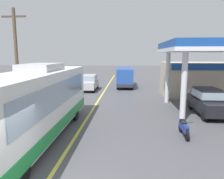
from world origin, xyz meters
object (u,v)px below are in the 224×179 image
at_px(car_at_pump, 208,100).
at_px(minibus_opposing_lane, 125,76).
at_px(pedestrian_by_shop, 194,93).
at_px(car_trailing_behind_bus, 89,82).
at_px(pedestrian_near_pump, 191,95).
at_px(motorcycle_parked_forecourt, 184,128).
at_px(coach_bus_main, 35,105).

relative_size(car_at_pump, minibus_opposing_lane, 0.69).
height_order(pedestrian_by_shop, car_trailing_behind_bus, car_trailing_behind_bus).
xyz_separation_m(pedestrian_near_pump, car_trailing_behind_bus, (-9.61, 7.44, 0.08)).
height_order(car_at_pump, motorcycle_parked_forecourt, car_at_pump).
bearing_deg(minibus_opposing_lane, pedestrian_near_pump, -62.73).
relative_size(car_at_pump, motorcycle_parked_forecourt, 2.33).
bearing_deg(motorcycle_parked_forecourt, pedestrian_near_pump, 71.11).
xyz_separation_m(motorcycle_parked_forecourt, pedestrian_by_shop, (2.74, 7.51, 0.49)).
distance_m(car_at_pump, motorcycle_parked_forecourt, 5.07).
distance_m(minibus_opposing_lane, pedestrian_by_shop, 11.37).
distance_m(minibus_opposing_lane, pedestrian_near_pump, 11.88).
bearing_deg(car_trailing_behind_bus, car_at_pump, -44.44).
xyz_separation_m(minibus_opposing_lane, car_trailing_behind_bus, (-4.17, -3.11, -0.46)).
bearing_deg(minibus_opposing_lane, pedestrian_by_shop, -58.66).
distance_m(coach_bus_main, pedestrian_by_shop, 13.18).
xyz_separation_m(car_at_pump, pedestrian_by_shop, (0.03, 3.26, -0.08)).
distance_m(car_at_pump, car_trailing_behind_bus, 14.07).
height_order(car_at_pump, minibus_opposing_lane, minibus_opposing_lane).
height_order(motorcycle_parked_forecourt, pedestrian_by_shop, pedestrian_by_shop).
bearing_deg(coach_bus_main, car_at_pump, 27.14).
height_order(pedestrian_near_pump, pedestrian_by_shop, same).
xyz_separation_m(coach_bus_main, pedestrian_by_shop, (10.10, 8.43, -0.79)).
bearing_deg(minibus_opposing_lane, coach_bus_main, -103.04).
height_order(pedestrian_near_pump, car_trailing_behind_bus, car_trailing_behind_bus).
relative_size(pedestrian_near_pump, car_trailing_behind_bus, 0.40).
relative_size(minibus_opposing_lane, pedestrian_by_shop, 3.69).
relative_size(minibus_opposing_lane, pedestrian_near_pump, 3.69).
distance_m(car_at_pump, minibus_opposing_lane, 14.24).
relative_size(minibus_opposing_lane, motorcycle_parked_forecourt, 3.41).
relative_size(coach_bus_main, car_trailing_behind_bus, 2.63).
distance_m(pedestrian_near_pump, pedestrian_by_shop, 0.97).
xyz_separation_m(coach_bus_main, minibus_opposing_lane, (4.20, 18.13, -0.25)).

